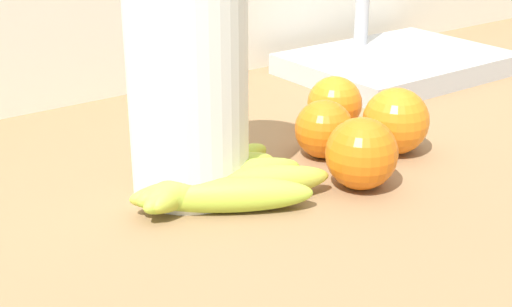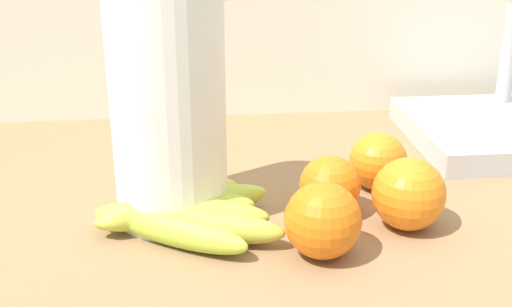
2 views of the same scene
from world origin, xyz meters
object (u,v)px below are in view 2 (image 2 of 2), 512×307
at_px(banana_bunch, 180,215).
at_px(orange_far_right, 330,186).
at_px(orange_center, 378,161).
at_px(orange_right, 409,194).
at_px(paper_towel_roll, 168,98).
at_px(orange_back_left, 323,221).

relative_size(banana_bunch, orange_far_right, 3.05).
bearing_deg(banana_bunch, orange_center, 19.80).
distance_m(orange_right, orange_far_right, 0.09).
bearing_deg(orange_far_right, orange_right, -27.25).
distance_m(orange_right, orange_center, 0.10).
relative_size(orange_center, paper_towel_roll, 0.23).
bearing_deg(orange_far_right, orange_back_left, -106.12).
xyz_separation_m(orange_far_right, orange_center, (0.07, 0.06, 0.00)).
relative_size(banana_bunch, orange_back_left, 2.71).
distance_m(banana_bunch, paper_towel_roll, 0.13).
height_order(orange_far_right, orange_center, orange_center).
bearing_deg(orange_far_right, orange_center, 40.46).
bearing_deg(orange_center, paper_towel_roll, -168.70).
xyz_separation_m(orange_center, paper_towel_roll, (-0.25, -0.05, 0.10)).
bearing_deg(banana_bunch, orange_right, -3.61).
relative_size(orange_center, orange_back_left, 0.91).
xyz_separation_m(orange_far_right, paper_towel_roll, (-0.18, 0.01, 0.10)).
bearing_deg(orange_back_left, orange_far_right, 73.88).
relative_size(banana_bunch, orange_center, 2.98).
bearing_deg(paper_towel_roll, orange_right, -11.69).
relative_size(orange_right, orange_center, 1.12).
xyz_separation_m(orange_right, orange_far_right, (-0.08, 0.04, -0.01)).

